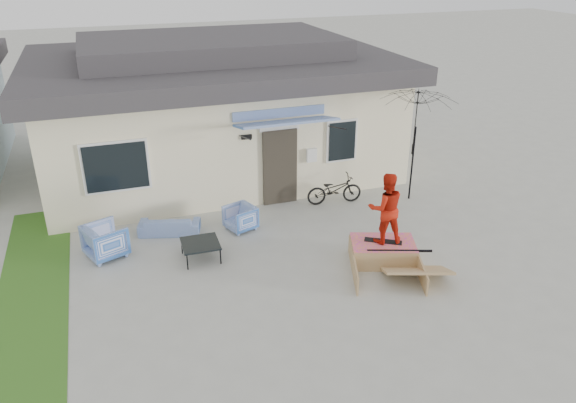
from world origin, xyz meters
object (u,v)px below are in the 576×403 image
object	(u,v)px
loveseat	(169,222)
armchair_left	(105,239)
bicycle	(334,187)
skater	(386,207)
skate_ramp	(383,252)
skateboard	(383,241)
patio_umbrella	(415,139)
coffee_table	(201,251)
armchair_right	(240,217)

from	to	relation	value
loveseat	armchair_left	bearing A→B (deg)	39.69
bicycle	armchair_left	bearing A→B (deg)	104.98
armchair_left	skater	size ratio (longest dim) A/B	0.53
skate_ramp	skater	distance (m)	1.10
loveseat	skateboard	size ratio (longest dim) A/B	1.79
loveseat	skater	distance (m)	5.32
skate_ramp	patio_umbrella	bearing A→B (deg)	69.78
loveseat	skateboard	distance (m)	5.23
skater	coffee_table	bearing A→B (deg)	-8.42
armchair_right	coffee_table	world-z (taller)	armchair_right
armchair_left	coffee_table	xyz separation A→B (m)	(2.01, -0.84, -0.22)
coffee_table	skate_ramp	size ratio (longest dim) A/B	0.44
skate_ramp	skater	xyz separation A→B (m)	(0.02, 0.04, 1.10)
patio_umbrella	skate_ramp	bearing A→B (deg)	-129.88
loveseat	patio_umbrella	distance (m)	6.83
bicycle	skate_ramp	size ratio (longest dim) A/B	0.82
patio_umbrella	skateboard	distance (m)	3.81
bicycle	skate_ramp	xyz separation A→B (m)	(-0.22, -3.22, -0.26)
skateboard	skater	distance (m)	0.84
patio_umbrella	skate_ramp	distance (m)	3.95
armchair_left	bicycle	bearing A→B (deg)	-102.85
armchair_right	patio_umbrella	distance (m)	5.16
coffee_table	skate_ramp	bearing A→B (deg)	-20.69
armchair_right	bicycle	bearing A→B (deg)	83.51
armchair_left	patio_umbrella	bearing A→B (deg)	-107.98
armchair_left	bicycle	distance (m)	6.14
patio_umbrella	skater	bearing A→B (deg)	-130.14
skate_ramp	skateboard	bearing A→B (deg)	90.00
patio_umbrella	skater	xyz separation A→B (m)	(-2.32, -2.75, -0.42)
armchair_right	skateboard	distance (m)	3.65
armchair_left	coffee_table	bearing A→B (deg)	-134.21
coffee_table	bicycle	distance (m)	4.44
armchair_left	skate_ramp	bearing A→B (deg)	-132.91
coffee_table	loveseat	bearing A→B (deg)	108.10
bicycle	skate_ramp	bearing A→B (deg)	-177.60
skater	loveseat	bearing A→B (deg)	-22.09
armchair_right	patio_umbrella	world-z (taller)	patio_umbrella
bicycle	skater	world-z (taller)	skater
skater	bicycle	bearing A→B (deg)	-82.06
loveseat	coffee_table	bearing A→B (deg)	124.67
coffee_table	skater	xyz separation A→B (m)	(3.86, -1.41, 1.13)
armchair_left	skate_ramp	world-z (taller)	armchair_left
coffee_table	patio_umbrella	size ratio (longest dim) A/B	0.37
skateboard	armchair_left	bearing A→B (deg)	-168.79
skate_ramp	skater	size ratio (longest dim) A/B	1.16
bicycle	coffee_table	bearing A→B (deg)	119.83
loveseat	patio_umbrella	size ratio (longest dim) A/B	0.66
loveseat	skate_ramp	size ratio (longest dim) A/B	0.79
armchair_left	armchair_right	distance (m)	3.24
loveseat	skateboard	bearing A→B (deg)	162.86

